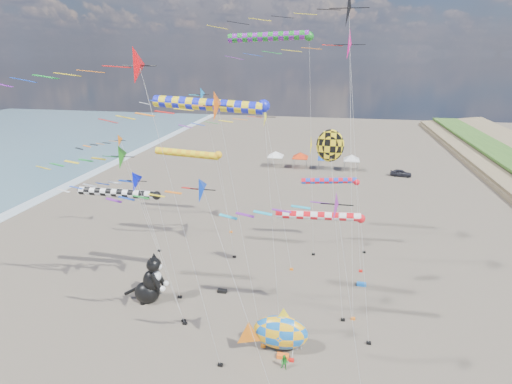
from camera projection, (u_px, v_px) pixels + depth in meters
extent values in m
cone|color=yellow|center=(272.00, 118.00, 37.71)|extent=(2.00, 2.14, 2.21)
cylinder|color=#B2B2B2|center=(282.00, 198.00, 40.14)|extent=(2.37, 0.02, 16.12)
cube|color=black|center=(291.00, 269.00, 42.53)|extent=(0.36, 0.24, 0.20)
cone|color=orange|center=(124.00, 143.00, 42.94)|extent=(1.41, 1.51, 1.56)
cylinder|color=#B2B2B2|center=(142.00, 199.00, 44.76)|extent=(3.05, 0.02, 12.80)
cube|color=black|center=(159.00, 251.00, 46.55)|extent=(0.36, 0.24, 0.20)
cone|color=#1479C7|center=(207.00, 95.00, 46.31)|extent=(1.72, 1.84, 1.90)
cylinder|color=#B2B2B2|center=(220.00, 167.00, 48.91)|extent=(2.56, 0.02, 17.31)
cube|color=black|center=(231.00, 232.00, 51.48)|extent=(0.36, 0.24, 0.20)
cone|color=#EA097B|center=(358.00, 44.00, 35.20)|extent=(2.92, 3.13, 3.23)
cylinder|color=#B2B2B2|center=(359.00, 168.00, 38.72)|extent=(2.18, 0.02, 22.68)
cube|color=black|center=(361.00, 271.00, 42.20)|extent=(0.36, 0.24, 0.20)
cone|color=#EE5910|center=(226.00, 105.00, 25.73)|extent=(2.03, 2.17, 2.24)
cylinder|color=#B2B2B2|center=(246.00, 238.00, 28.55)|extent=(2.57, 0.02, 18.70)
cube|color=black|center=(263.00, 346.00, 31.35)|extent=(0.36, 0.24, 0.20)
cone|color=purple|center=(342.00, 202.00, 20.91)|extent=(1.76, 1.88, 1.94)
cylinder|color=#B2B2B2|center=(355.00, 320.00, 23.06)|extent=(2.44, 0.02, 14.46)
cone|color=#0410D9|center=(137.00, 183.00, 30.86)|extent=(1.73, 1.85, 1.91)
cylinder|color=#B2B2B2|center=(162.00, 256.00, 32.61)|extent=(3.09, 0.02, 12.40)
cube|color=black|center=(184.00, 321.00, 34.33)|extent=(0.36, 0.24, 0.20)
cone|color=black|center=(353.00, 5.00, 26.82)|extent=(2.89, 3.10, 3.19)
cylinder|color=#B2B2B2|center=(353.00, 182.00, 30.72)|extent=(1.97, 0.02, 24.94)
cube|color=black|center=(353.00, 319.00, 34.59)|extent=(0.36, 0.24, 0.20)
cone|color=#0832B9|center=(210.00, 195.00, 22.96)|extent=(1.66, 1.78, 1.84)
cylinder|color=#B2B2B2|center=(244.00, 304.00, 24.92)|extent=(3.91, 0.02, 14.10)
cone|color=#217D1B|center=(126.00, 155.00, 29.90)|extent=(1.92, 2.06, 2.12)
cylinder|color=#B2B2B2|center=(157.00, 245.00, 31.96)|extent=(3.81, 0.02, 14.67)
cube|color=black|center=(185.00, 323.00, 33.98)|extent=(0.36, 0.24, 0.20)
cone|color=red|center=(151.00, 65.00, 23.16)|extent=(2.19, 2.34, 2.41)
cylinder|color=#B2B2B2|center=(190.00, 233.00, 26.31)|extent=(3.54, 0.02, 21.22)
cube|color=black|center=(220.00, 365.00, 29.43)|extent=(0.36, 0.24, 0.20)
cylinder|color=red|center=(318.00, 216.00, 29.03)|extent=(6.11, 0.62, 0.62)
sphere|color=red|center=(361.00, 219.00, 28.48)|extent=(0.65, 0.65, 0.65)
cylinder|color=#B2B2B2|center=(365.00, 285.00, 30.09)|extent=(1.52, 0.02, 10.69)
cube|color=black|center=(369.00, 343.00, 31.67)|extent=(0.36, 0.24, 0.20)
cylinder|color=red|center=(329.00, 181.00, 44.26)|extent=(6.05, 0.66, 0.66)
sphere|color=red|center=(357.00, 182.00, 43.72)|extent=(0.69, 0.69, 0.69)
cylinder|color=#B2B2B2|center=(360.00, 219.00, 44.98)|extent=(1.52, 0.02, 8.52)
cube|color=black|center=(364.00, 252.00, 46.20)|extent=(0.36, 0.24, 0.20)
cylinder|color=black|center=(118.00, 193.00, 35.30)|extent=(7.31, 0.73, 0.73)
sphere|color=black|center=(156.00, 195.00, 34.64)|extent=(0.77, 0.77, 0.77)
cylinder|color=#B2B2B2|center=(169.00, 249.00, 36.17)|extent=(1.52, 0.02, 10.19)
cube|color=black|center=(180.00, 297.00, 37.67)|extent=(0.36, 0.24, 0.20)
cylinder|color=#F7AE14|center=(187.00, 153.00, 42.21)|extent=(6.91, 0.79, 0.79)
sphere|color=#F7AE14|center=(218.00, 155.00, 41.59)|extent=(0.83, 0.83, 0.83)
cylinder|color=#B2B2B2|center=(227.00, 208.00, 43.39)|extent=(1.52, 0.02, 11.86)
cube|color=black|center=(234.00, 257.00, 45.16)|extent=(0.36, 0.24, 0.20)
cylinder|color=#178122|center=(268.00, 37.00, 39.07)|extent=(7.97, 0.86, 0.86)
sphere|color=#178122|center=(309.00, 36.00, 38.35)|extent=(0.90, 0.90, 0.90)
cylinder|color=#B2B2B2|center=(311.00, 155.00, 42.05)|extent=(1.52, 0.02, 23.43)
cube|color=black|center=(313.00, 254.00, 45.71)|extent=(0.36, 0.24, 0.20)
cylinder|color=#151FD9|center=(207.00, 105.00, 28.01)|extent=(8.01, 0.84, 0.84)
sphere|color=#151FD9|center=(264.00, 106.00, 27.29)|extent=(0.88, 0.88, 0.88)
cylinder|color=#B2B2B2|center=(273.00, 230.00, 30.17)|extent=(1.52, 0.02, 18.45)
cube|color=black|center=(280.00, 331.00, 33.02)|extent=(0.36, 0.24, 0.20)
ellipsoid|color=yellow|center=(330.00, 146.00, 31.81)|extent=(2.20, 0.40, 2.64)
cone|color=yellow|center=(311.00, 145.00, 32.08)|extent=(0.12, 1.80, 1.80)
cylinder|color=#B2B2B2|center=(337.00, 237.00, 33.14)|extent=(2.03, 2.03, 14.90)
cube|color=black|center=(343.00, 320.00, 34.43)|extent=(0.36, 0.24, 0.20)
ellipsoid|color=blue|center=(281.00, 332.00, 30.48)|extent=(4.56, 3.00, 2.83)
cone|color=orange|center=(249.00, 328.00, 30.92)|extent=(1.99, 0.79, 2.07)
cone|color=yellow|center=(283.00, 317.00, 29.98)|extent=(1.45, 0.59, 1.51)
cylinder|color=#B2B2B2|center=(293.00, 350.00, 30.17)|extent=(0.17, 1.04, 1.23)
cube|color=red|center=(292.00, 360.00, 29.88)|extent=(0.36, 0.24, 0.20)
imported|color=gray|center=(300.00, 339.00, 30.86)|extent=(0.80, 0.66, 1.90)
imported|color=#1C8724|center=(284.00, 363.00, 28.96)|extent=(0.68, 0.59, 1.20)
imported|color=#2736B4|center=(292.00, 326.00, 33.03)|extent=(0.49, 0.64, 1.01)
cube|color=black|center=(222.00, 291.00, 38.52)|extent=(0.90, 0.44, 0.30)
cube|color=blue|center=(361.00, 284.00, 39.67)|extent=(0.90, 0.44, 0.30)
cube|color=#FF5F15|center=(283.00, 356.00, 30.21)|extent=(0.90, 0.44, 0.30)
cube|color=white|center=(276.00, 156.00, 80.68)|extent=(3.00, 3.00, 0.15)
pyramid|color=white|center=(276.00, 151.00, 80.34)|extent=(4.20, 4.20, 1.00)
cylinder|color=#999999|center=(268.00, 163.00, 80.08)|extent=(0.08, 0.08, 2.20)
cylinder|color=#999999|center=(281.00, 164.00, 79.62)|extent=(0.08, 0.08, 2.20)
cylinder|color=#999999|center=(270.00, 160.00, 82.49)|extent=(0.08, 0.08, 2.20)
cylinder|color=#999999|center=(283.00, 161.00, 82.03)|extent=(0.08, 0.08, 2.20)
cube|color=red|center=(300.00, 157.00, 79.78)|extent=(3.00, 3.00, 0.15)
pyramid|color=red|center=(301.00, 152.00, 79.44)|extent=(4.20, 4.20, 1.00)
cylinder|color=#999999|center=(293.00, 164.00, 79.18)|extent=(0.08, 0.08, 2.20)
cylinder|color=#999999|center=(306.00, 165.00, 78.72)|extent=(0.08, 0.08, 2.20)
cylinder|color=#999999|center=(294.00, 161.00, 81.60)|extent=(0.08, 0.08, 2.20)
cylinder|color=#999999|center=(307.00, 162.00, 81.13)|extent=(0.08, 0.08, 2.20)
cube|color=blue|center=(326.00, 159.00, 78.88)|extent=(3.00, 3.00, 0.15)
pyramid|color=blue|center=(326.00, 153.00, 78.54)|extent=(4.20, 4.20, 1.00)
cylinder|color=#999999|center=(318.00, 166.00, 78.29)|extent=(0.08, 0.08, 2.20)
cylinder|color=#999999|center=(332.00, 166.00, 77.82)|extent=(0.08, 0.08, 2.20)
cylinder|color=#999999|center=(319.00, 162.00, 80.70)|extent=(0.08, 0.08, 2.20)
cylinder|color=#999999|center=(332.00, 163.00, 80.23)|extent=(0.08, 0.08, 2.20)
cube|color=silver|center=(351.00, 160.00, 77.99)|extent=(3.00, 3.00, 0.15)
pyramid|color=silver|center=(352.00, 155.00, 77.64)|extent=(4.20, 4.20, 1.00)
cylinder|color=#999999|center=(344.00, 167.00, 77.39)|extent=(0.08, 0.08, 2.20)
cylinder|color=#999999|center=(358.00, 168.00, 76.92)|extent=(0.08, 0.08, 2.20)
cylinder|color=#999999|center=(344.00, 164.00, 79.80)|extent=(0.08, 0.08, 2.20)
cylinder|color=#999999|center=(357.00, 164.00, 79.34)|extent=(0.08, 0.08, 2.20)
imported|color=#26262D|center=(401.00, 173.00, 75.01)|extent=(4.01, 2.01, 1.31)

